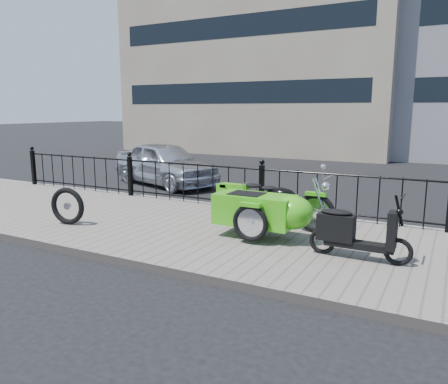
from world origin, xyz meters
The scene contains 9 objects.
ground centered at (0.00, 0.00, 0.00)m, with size 120.00×120.00×0.00m, color black.
sidewalk centered at (0.00, -0.50, 0.06)m, with size 30.00×3.80×0.12m, color slate.
curb centered at (0.00, 1.44, 0.06)m, with size 30.00×0.10×0.12m, color gray.
iron_fence centered at (0.00, 1.30, 0.59)m, with size 14.11×0.11×1.08m.
building_tan centered at (-6.00, 15.99, 6.00)m, with size 14.00×8.01×12.00m.
motorcycle_sidecar centered at (0.85, -0.41, 0.59)m, with size 2.28×1.48×0.98m.
scooter centered at (2.32, -0.85, 0.50)m, with size 1.43×0.42×0.97m.
spare_tire centered at (-2.69, -1.42, 0.47)m, with size 0.69×0.69×0.10m, color black.
sedan_car centered at (-4.07, 3.54, 0.64)m, with size 1.51×3.74×1.28m, color silver.
Camera 1 is at (3.52, -6.95, 2.20)m, focal length 35.00 mm.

